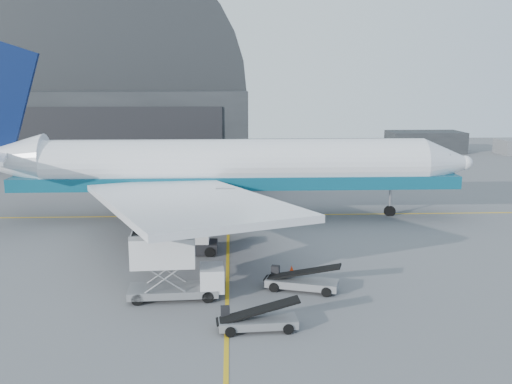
{
  "coord_description": "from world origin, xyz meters",
  "views": [
    {
      "loc": [
        0.33,
        -36.96,
        13.51
      ],
      "look_at": [
        2.36,
        9.37,
        4.5
      ],
      "focal_mm": 40.0,
      "sensor_mm": 36.0,
      "label": 1
    }
  ],
  "objects_px": {
    "belt_loader_a": "(257,321)",
    "catering_truck": "(172,267)",
    "belt_loader_b": "(301,281)",
    "pushback_tug": "(195,245)",
    "airliner": "(215,167)"
  },
  "relations": [
    {
      "from": "belt_loader_a",
      "to": "catering_truck",
      "type": "bearing_deg",
      "value": 132.01
    },
    {
      "from": "belt_loader_b",
      "to": "catering_truck",
      "type": "bearing_deg",
      "value": -155.77
    },
    {
      "from": "pushback_tug",
      "to": "airliner",
      "type": "bearing_deg",
      "value": 84.0
    },
    {
      "from": "catering_truck",
      "to": "belt_loader_b",
      "type": "relative_size",
      "value": 1.2
    },
    {
      "from": "airliner",
      "to": "belt_loader_a",
      "type": "distance_m",
      "value": 27.23
    },
    {
      "from": "catering_truck",
      "to": "pushback_tug",
      "type": "bearing_deg",
      "value": 81.75
    },
    {
      "from": "airliner",
      "to": "pushback_tug",
      "type": "bearing_deg",
      "value": -96.16
    },
    {
      "from": "pushback_tug",
      "to": "belt_loader_b",
      "type": "relative_size",
      "value": 0.73
    },
    {
      "from": "airliner",
      "to": "belt_loader_a",
      "type": "relative_size",
      "value": 11.14
    },
    {
      "from": "pushback_tug",
      "to": "catering_truck",
      "type": "bearing_deg",
      "value": -94.92
    },
    {
      "from": "airliner",
      "to": "belt_loader_a",
      "type": "xyz_separation_m",
      "value": [
        2.95,
        -26.68,
        -4.58
      ]
    },
    {
      "from": "catering_truck",
      "to": "belt_loader_a",
      "type": "bearing_deg",
      "value": -47.15
    },
    {
      "from": "catering_truck",
      "to": "belt_loader_b",
      "type": "distance_m",
      "value": 8.5
    },
    {
      "from": "catering_truck",
      "to": "pushback_tug",
      "type": "relative_size",
      "value": 1.64
    },
    {
      "from": "airliner",
      "to": "belt_loader_b",
      "type": "height_order",
      "value": "airliner"
    }
  ]
}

